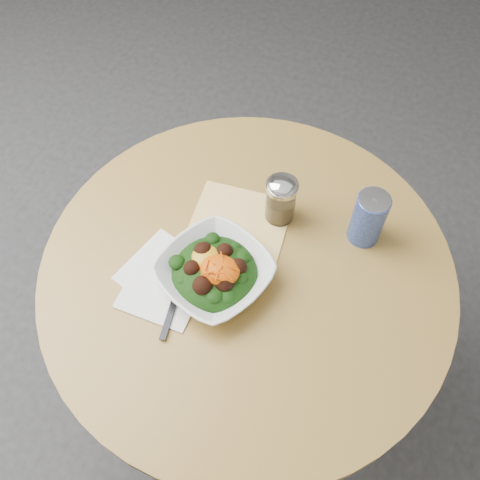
{
  "coord_description": "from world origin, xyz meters",
  "views": [
    {
      "loc": [
        0.19,
        -0.53,
        1.76
      ],
      "look_at": [
        -0.03,
        0.03,
        0.81
      ],
      "focal_mm": 40.0,
      "sensor_mm": 36.0,
      "label": 1
    }
  ],
  "objects": [
    {
      "name": "table",
      "position": [
        0.0,
        0.0,
        0.55
      ],
      "size": [
        0.9,
        0.9,
        0.75
      ],
      "color": "black",
      "rests_on": "ground"
    },
    {
      "name": "salad_bowl",
      "position": [
        -0.05,
        -0.05,
        0.78
      ],
      "size": [
        0.29,
        0.29,
        0.08
      ],
      "color": "white",
      "rests_on": "table"
    },
    {
      "name": "cloth_napkin",
      "position": [
        -0.06,
        0.1,
        0.75
      ],
      "size": [
        0.23,
        0.21,
        0.0
      ],
      "primitive_type": "cube",
      "rotation": [
        0.0,
        0.0,
        0.09
      ],
      "color": "#FFA60D",
      "rests_on": "table"
    },
    {
      "name": "fork",
      "position": [
        -0.11,
        -0.12,
        0.76
      ],
      "size": [
        0.04,
        0.19,
        0.0
      ],
      "color": "black",
      "rests_on": "table"
    },
    {
      "name": "ground",
      "position": [
        0.0,
        0.0,
        0.0
      ],
      "size": [
        6.0,
        6.0,
        0.0
      ],
      "primitive_type": "plane",
      "color": "#2C2C2E",
      "rests_on": "ground"
    },
    {
      "name": "spice_shaker",
      "position": [
        0.02,
        0.15,
        0.81
      ],
      "size": [
        0.07,
        0.07,
        0.13
      ],
      "color": "silver",
      "rests_on": "table"
    },
    {
      "name": "beverage_can",
      "position": [
        0.21,
        0.17,
        0.82
      ],
      "size": [
        0.07,
        0.07,
        0.14
      ],
      "color": "navy",
      "rests_on": "table"
    },
    {
      "name": "paper_napkins",
      "position": [
        -0.16,
        -0.09,
        0.75
      ],
      "size": [
        0.2,
        0.21,
        0.0
      ],
      "color": "white",
      "rests_on": "table"
    }
  ]
}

